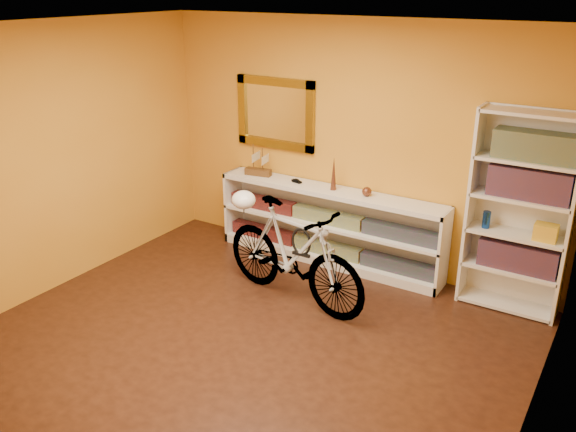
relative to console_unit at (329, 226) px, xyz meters
The scene contains 24 objects.
floor 1.87m from the console_unit, 84.65° to the right, with size 4.50×4.00×0.01m, color black.
ceiling 2.84m from the console_unit, 84.65° to the right, with size 4.50×4.00×0.01m, color silver.
back_wall 0.91m from the console_unit, 48.20° to the left, with size 4.50×0.01×2.60m, color #C17C1D.
left_wall 2.90m from the console_unit, 138.96° to the right, with size 0.01×4.00×2.60m, color #C17C1D.
right_wall 3.15m from the console_unit, 36.81° to the right, with size 0.01×4.00×2.60m, color #C17C1D.
gilt_mirror 1.38m from the console_unit, 169.12° to the left, with size 0.98×0.06×0.78m, color olive.
wall_socket 1.10m from the console_unit, ahead, with size 0.09×0.01×0.09m, color silver.
console_unit is the anchor object (origin of this frame).
cd_row_lower 0.26m from the console_unit, 90.00° to the right, with size 2.50×0.13×0.14m, color black.
cd_row_upper 0.11m from the console_unit, 90.00° to the right, with size 2.50×0.13×0.14m, color navy.
model_ship 1.10m from the console_unit, behind, with size 0.30×0.11×0.36m, color #432A12, non-canonical shape.
toy_car 0.59m from the console_unit, behind, with size 0.00×0.00×0.00m, color black.
bronze_ornament 0.61m from the console_unit, ahead, with size 0.06×0.06×0.36m, color #5B2F1F.
decorative_orb 0.64m from the console_unit, ahead, with size 0.10×0.10×0.10m, color #5B2F1F.
bookcase 1.99m from the console_unit, ahead, with size 0.90×0.30×1.90m, color silver, non-canonical shape.
book_row_a 1.98m from the console_unit, ahead, with size 0.70×0.22×0.26m, color maroon.
book_row_b 2.14m from the console_unit, ahead, with size 0.70×0.22×0.28m, color maroon.
book_row_c 2.29m from the console_unit, ahead, with size 0.70×0.22×0.25m, color #1B4E60.
travel_mug 1.70m from the console_unit, ahead, with size 0.07×0.07×0.16m, color navy.
red_tin 2.07m from the console_unit, ahead, with size 0.15×0.15×0.19m, color maroon.
yellow_bag 2.21m from the console_unit, ahead, with size 0.20×0.13×0.15m, color gold.
bicycle 0.97m from the console_unit, 82.42° to the right, with size 1.72×0.44×1.01m, color silver.
helmet 1.09m from the console_unit, 121.66° to the right, with size 0.24×0.23×0.18m, color white.
u_lock 1.02m from the console_unit, 76.89° to the right, with size 0.21×0.21×0.02m, color black.
Camera 1 is at (2.62, -3.52, 2.91)m, focal length 37.17 mm.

